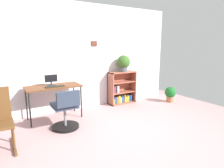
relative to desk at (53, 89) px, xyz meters
The scene contains 9 objects.
ground_plane 2.05m from the desk, 64.16° to the right, with size 6.24×6.24×0.00m, color #AF898A.
wall_back 1.12m from the desk, 25.92° to the left, with size 5.20×0.12×2.57m.
desk is the anchor object (origin of this frame).
monitor 0.18m from the desk, 108.98° to the left, with size 0.26×0.17×0.23m.
keyboard 0.15m from the desk, 90.07° to the right, with size 0.38×0.14×0.02m, color black.
office_chair 0.74m from the desk, 86.78° to the right, with size 0.52×0.55×0.78m.
bookshelf_low 1.91m from the desk, ahead, with size 0.75×0.30×0.88m.
potted_plant_on_shelf 1.98m from the desk, ahead, with size 0.35×0.35×0.44m.
potted_plant_floor 3.17m from the desk, ahead, with size 0.31×0.31×0.43m.
Camera 1 is at (-1.85, -2.33, 1.59)m, focal length 30.88 mm.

